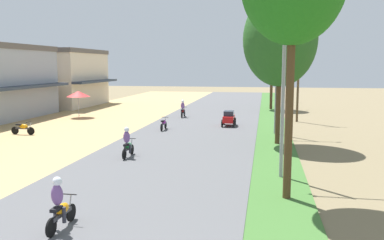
{
  "coord_description": "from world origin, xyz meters",
  "views": [
    {
      "loc": [
        5.03,
        -5.73,
        4.99
      ],
      "look_at": [
        0.39,
        20.29,
        1.46
      ],
      "focal_mm": 38.46,
      "sensor_mm": 36.0,
      "label": 1
    }
  ],
  "objects_px": {
    "motorbike_ahead_second": "(128,143)",
    "motorbike_ahead_fourth": "(183,109)",
    "median_tree_second": "(280,39)",
    "car_hatchback_red": "(229,118)",
    "vendor_umbrella": "(78,94)",
    "streetlamp_near": "(284,78)",
    "motorbike_ahead_third": "(164,123)",
    "parked_motorbike_third": "(23,128)",
    "utility_pole_near": "(298,69)",
    "motorbike_foreground_rider": "(60,205)",
    "streetlamp_farthest": "(271,69)",
    "median_tree_third": "(272,60)",
    "streetlamp_mid": "(277,71)",
    "streetlamp_far": "(272,70)"
  },
  "relations": [
    {
      "from": "streetlamp_farthest",
      "to": "streetlamp_mid",
      "type": "bearing_deg",
      "value": -90.0
    },
    {
      "from": "streetlamp_near",
      "to": "motorbike_ahead_third",
      "type": "relative_size",
      "value": 4.23
    },
    {
      "from": "motorbike_foreground_rider",
      "to": "car_hatchback_red",
      "type": "bearing_deg",
      "value": 82.07
    },
    {
      "from": "parked_motorbike_third",
      "to": "motorbike_ahead_second",
      "type": "distance_m",
      "value": 11.36
    },
    {
      "from": "car_hatchback_red",
      "to": "motorbike_ahead_second",
      "type": "xyz_separation_m",
      "value": [
        -4.34,
        -12.48,
        0.11
      ]
    },
    {
      "from": "utility_pole_near",
      "to": "car_hatchback_red",
      "type": "distance_m",
      "value": 8.06
    },
    {
      "from": "car_hatchback_red",
      "to": "median_tree_third",
      "type": "bearing_deg",
      "value": 75.78
    },
    {
      "from": "median_tree_second",
      "to": "streetlamp_far",
      "type": "height_order",
      "value": "median_tree_second"
    },
    {
      "from": "motorbike_ahead_second",
      "to": "motorbike_ahead_fourth",
      "type": "relative_size",
      "value": 1.0
    },
    {
      "from": "utility_pole_near",
      "to": "median_tree_second",
      "type": "bearing_deg",
      "value": -100.27
    },
    {
      "from": "vendor_umbrella",
      "to": "streetlamp_farthest",
      "type": "relative_size",
      "value": 0.33
    },
    {
      "from": "median_tree_second",
      "to": "car_hatchback_red",
      "type": "distance_m",
      "value": 9.79
    },
    {
      "from": "median_tree_second",
      "to": "utility_pole_near",
      "type": "xyz_separation_m",
      "value": [
        2.01,
        11.08,
        -1.89
      ]
    },
    {
      "from": "vendor_umbrella",
      "to": "median_tree_third",
      "type": "relative_size",
      "value": 0.32
    },
    {
      "from": "vendor_umbrella",
      "to": "motorbike_ahead_second",
      "type": "distance_m",
      "value": 18.72
    },
    {
      "from": "streetlamp_mid",
      "to": "motorbike_ahead_second",
      "type": "xyz_separation_m",
      "value": [
        -7.97,
        -9.43,
        -3.72
      ]
    },
    {
      "from": "car_hatchback_red",
      "to": "motorbike_ahead_second",
      "type": "bearing_deg",
      "value": -109.16
    },
    {
      "from": "streetlamp_farthest",
      "to": "motorbike_ahead_third",
      "type": "distance_m",
      "value": 30.49
    },
    {
      "from": "streetlamp_far",
      "to": "motorbike_ahead_third",
      "type": "xyz_separation_m",
      "value": [
        -8.37,
        -19.5,
        -3.88
      ]
    },
    {
      "from": "motorbike_foreground_rider",
      "to": "streetlamp_far",
      "type": "bearing_deg",
      "value": 80.15
    },
    {
      "from": "vendor_umbrella",
      "to": "median_tree_second",
      "type": "bearing_deg",
      "value": -28.97
    },
    {
      "from": "motorbike_ahead_second",
      "to": "streetlamp_farthest",
      "type": "bearing_deg",
      "value": 78.33
    },
    {
      "from": "median_tree_third",
      "to": "motorbike_foreground_rider",
      "type": "xyz_separation_m",
      "value": [
        -6.63,
        -36.19,
        -4.77
      ]
    },
    {
      "from": "median_tree_second",
      "to": "streetlamp_farthest",
      "type": "relative_size",
      "value": 1.22
    },
    {
      "from": "streetlamp_near",
      "to": "streetlamp_mid",
      "type": "bearing_deg",
      "value": 90.0
    },
    {
      "from": "vendor_umbrella",
      "to": "streetlamp_near",
      "type": "distance_m",
      "value": 25.74
    },
    {
      "from": "motorbike_ahead_third",
      "to": "motorbike_ahead_second",
      "type": "bearing_deg",
      "value": -87.63
    },
    {
      "from": "streetlamp_near",
      "to": "streetlamp_farthest",
      "type": "relative_size",
      "value": 0.99
    },
    {
      "from": "motorbike_ahead_fourth",
      "to": "motorbike_ahead_third",
      "type": "bearing_deg",
      "value": -89.51
    },
    {
      "from": "median_tree_third",
      "to": "motorbike_ahead_fourth",
      "type": "relative_size",
      "value": 4.34
    },
    {
      "from": "utility_pole_near",
      "to": "motorbike_ahead_fourth",
      "type": "bearing_deg",
      "value": 175.76
    },
    {
      "from": "median_tree_third",
      "to": "motorbike_ahead_third",
      "type": "relative_size",
      "value": 4.34
    },
    {
      "from": "parked_motorbike_third",
      "to": "streetlamp_far",
      "type": "xyz_separation_m",
      "value": [
        17.77,
        23.29,
        3.9
      ]
    },
    {
      "from": "vendor_umbrella",
      "to": "streetlamp_near",
      "type": "height_order",
      "value": "streetlamp_near"
    },
    {
      "from": "parked_motorbike_third",
      "to": "car_hatchback_red",
      "type": "xyz_separation_m",
      "value": [
        14.13,
        6.73,
        0.19
      ]
    },
    {
      "from": "utility_pole_near",
      "to": "motorbike_foreground_rider",
      "type": "distance_m",
      "value": 28.06
    },
    {
      "from": "utility_pole_near",
      "to": "car_hatchback_red",
      "type": "bearing_deg",
      "value": -144.07
    },
    {
      "from": "streetlamp_near",
      "to": "motorbike_ahead_fourth",
      "type": "relative_size",
      "value": 4.23
    },
    {
      "from": "motorbike_ahead_fourth",
      "to": "car_hatchback_red",
      "type": "bearing_deg",
      "value": -45.64
    },
    {
      "from": "vendor_umbrella",
      "to": "streetlamp_mid",
      "type": "distance_m",
      "value": 19.35
    },
    {
      "from": "vendor_umbrella",
      "to": "median_tree_third",
      "type": "bearing_deg",
      "value": 30.87
    },
    {
      "from": "motorbike_ahead_fourth",
      "to": "streetlamp_far",
      "type": "bearing_deg",
      "value": 54.09
    },
    {
      "from": "streetlamp_farthest",
      "to": "streetlamp_near",
      "type": "bearing_deg",
      "value": -90.0
    },
    {
      "from": "motorbike_foreground_rider",
      "to": "streetlamp_near",
      "type": "bearing_deg",
      "value": 47.3
    },
    {
      "from": "motorbike_ahead_second",
      "to": "utility_pole_near",
      "type": "bearing_deg",
      "value": 58.86
    },
    {
      "from": "streetlamp_near",
      "to": "car_hatchback_red",
      "type": "distance_m",
      "value": 15.82
    },
    {
      "from": "utility_pole_near",
      "to": "parked_motorbike_third",
      "type": "bearing_deg",
      "value": -151.29
    },
    {
      "from": "motorbike_ahead_third",
      "to": "motorbike_ahead_fourth",
      "type": "xyz_separation_m",
      "value": [
        -0.07,
        7.85,
        0.28
      ]
    },
    {
      "from": "streetlamp_far",
      "to": "motorbike_ahead_fourth",
      "type": "xyz_separation_m",
      "value": [
        -8.43,
        -11.65,
        -3.6
      ]
    },
    {
      "from": "motorbike_ahead_second",
      "to": "motorbike_ahead_fourth",
      "type": "bearing_deg",
      "value": 91.52
    }
  ]
}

